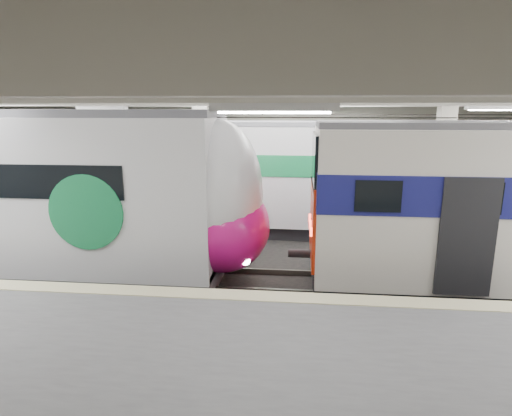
# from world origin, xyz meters

# --- Properties ---
(station_hall) EXTENTS (36.00, 24.00, 5.75)m
(station_hall) POSITION_xyz_m (0.00, -1.74, 3.24)
(station_hall) COLOR black
(station_hall) RESTS_ON ground
(modern_emu) EXTENTS (15.45, 3.19, 4.91)m
(modern_emu) POSITION_xyz_m (-7.50, -0.00, 2.41)
(modern_emu) COLOR silver
(modern_emu) RESTS_ON ground
(far_train) EXTENTS (13.98, 3.19, 4.45)m
(far_train) POSITION_xyz_m (-3.88, 5.50, 2.30)
(far_train) COLOR silver
(far_train) RESTS_ON ground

